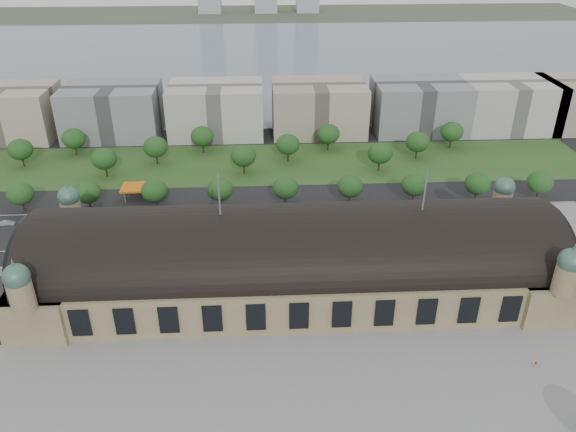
{
  "coord_description": "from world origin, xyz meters",
  "views": [
    {
      "loc": [
        -8.56,
        -133.13,
        97.39
      ],
      "look_at": [
        -0.81,
        19.29,
        14.0
      ],
      "focal_mm": 35.0,
      "sensor_mm": 36.0,
      "label": 1
    }
  ],
  "objects_px": {
    "parked_car_3": "(164,246)",
    "parked_car_5": "(186,251)",
    "petrol_station": "(145,188)",
    "pedestrian_0": "(535,365)",
    "traffic_car_3": "(205,214)",
    "bus_mid": "(347,233)",
    "traffic_car_1": "(7,223)",
    "traffic_car_4": "(275,236)",
    "bus_west": "(261,238)",
    "parked_car_1": "(134,251)",
    "bus_east": "(368,235)",
    "traffic_car_2": "(78,237)",
    "parked_car_0": "(102,255)",
    "traffic_car_6": "(495,228)",
    "parked_car_6": "(215,251)",
    "parked_car_2": "(69,254)",
    "parked_car_4": "(173,246)"
  },
  "relations": [
    {
      "from": "parked_car_0",
      "to": "parked_car_1",
      "type": "height_order",
      "value": "parked_car_1"
    },
    {
      "from": "bus_west",
      "to": "parked_car_2",
      "type": "bearing_deg",
      "value": 95.62
    },
    {
      "from": "parked_car_6",
      "to": "bus_mid",
      "type": "height_order",
      "value": "bus_mid"
    },
    {
      "from": "traffic_car_3",
      "to": "traffic_car_1",
      "type": "bearing_deg",
      "value": 92.42
    },
    {
      "from": "parked_car_3",
      "to": "bus_east",
      "type": "xyz_separation_m",
      "value": [
        67.61,
        2.0,
        1.16
      ]
    },
    {
      "from": "parked_car_4",
      "to": "bus_mid",
      "type": "height_order",
      "value": "bus_mid"
    },
    {
      "from": "petrol_station",
      "to": "traffic_car_6",
      "type": "relative_size",
      "value": 2.99
    },
    {
      "from": "traffic_car_1",
      "to": "traffic_car_4",
      "type": "relative_size",
      "value": 1.29
    },
    {
      "from": "traffic_car_6",
      "to": "pedestrian_0",
      "type": "bearing_deg",
      "value": -8.01
    },
    {
      "from": "parked_car_3",
      "to": "pedestrian_0",
      "type": "bearing_deg",
      "value": 28.28
    },
    {
      "from": "traffic_car_4",
      "to": "bus_east",
      "type": "bearing_deg",
      "value": 86.29
    },
    {
      "from": "traffic_car_3",
      "to": "bus_mid",
      "type": "relative_size",
      "value": 0.4
    },
    {
      "from": "parked_car_3",
      "to": "parked_car_5",
      "type": "distance_m",
      "value": 8.25
    },
    {
      "from": "traffic_car_2",
      "to": "parked_car_6",
      "type": "xyz_separation_m",
      "value": [
        46.88,
        -11.43,
        -0.02
      ]
    },
    {
      "from": "bus_east",
      "to": "pedestrian_0",
      "type": "bearing_deg",
      "value": -159.31
    },
    {
      "from": "traffic_car_2",
      "to": "parked_car_1",
      "type": "bearing_deg",
      "value": 59.54
    },
    {
      "from": "traffic_car_2",
      "to": "parked_car_0",
      "type": "xyz_separation_m",
      "value": [
        10.58,
        -11.43,
        -0.09
      ]
    },
    {
      "from": "traffic_car_6",
      "to": "bus_mid",
      "type": "relative_size",
      "value": 0.37
    },
    {
      "from": "traffic_car_3",
      "to": "parked_car_5",
      "type": "xyz_separation_m",
      "value": [
        -4.2,
        -24.85,
        -0.05
      ]
    },
    {
      "from": "parked_car_4",
      "to": "parked_car_6",
      "type": "relative_size",
      "value": 0.83
    },
    {
      "from": "parked_car_1",
      "to": "bus_east",
      "type": "height_order",
      "value": "bus_east"
    },
    {
      "from": "bus_west",
      "to": "bus_east",
      "type": "xyz_separation_m",
      "value": [
        35.91,
        0.0,
        0.13
      ]
    },
    {
      "from": "traffic_car_1",
      "to": "traffic_car_3",
      "type": "xyz_separation_m",
      "value": [
        68.97,
        3.14,
        -0.09
      ]
    },
    {
      "from": "parked_car_4",
      "to": "parked_car_0",
      "type": "bearing_deg",
      "value": -108.37
    },
    {
      "from": "traffic_car_3",
      "to": "bus_east",
      "type": "distance_m",
      "value": 59.19
    },
    {
      "from": "traffic_car_2",
      "to": "bus_mid",
      "type": "distance_m",
      "value": 90.74
    },
    {
      "from": "traffic_car_2",
      "to": "traffic_car_6",
      "type": "height_order",
      "value": "traffic_car_2"
    },
    {
      "from": "traffic_car_1",
      "to": "parked_car_6",
      "type": "xyz_separation_m",
      "value": [
        74.33,
        -22.36,
        -0.11
      ]
    },
    {
      "from": "bus_west",
      "to": "bus_mid",
      "type": "xyz_separation_m",
      "value": [
        29.17,
        1.77,
        0.08
      ]
    },
    {
      "from": "petrol_station",
      "to": "parked_car_4",
      "type": "xyz_separation_m",
      "value": [
        15.72,
        -40.28,
        -2.28
      ]
    },
    {
      "from": "bus_east",
      "to": "pedestrian_0",
      "type": "distance_m",
      "value": 68.55
    },
    {
      "from": "petrol_station",
      "to": "pedestrian_0",
      "type": "xyz_separation_m",
      "value": [
        110.34,
        -99.87,
        -2.14
      ]
    },
    {
      "from": "traffic_car_2",
      "to": "parked_car_1",
      "type": "distance_m",
      "value": 22.71
    },
    {
      "from": "traffic_car_3",
      "to": "bus_west",
      "type": "relative_size",
      "value": 0.42
    },
    {
      "from": "parked_car_0",
      "to": "parked_car_5",
      "type": "xyz_separation_m",
      "value": [
        26.74,
        0.64,
        0.04
      ]
    },
    {
      "from": "petrol_station",
      "to": "parked_car_2",
      "type": "bearing_deg",
      "value": -111.37
    },
    {
      "from": "parked_car_1",
      "to": "parked_car_5",
      "type": "bearing_deg",
      "value": 54.72
    },
    {
      "from": "traffic_car_3",
      "to": "parked_car_0",
      "type": "height_order",
      "value": "traffic_car_3"
    },
    {
      "from": "traffic_car_1",
      "to": "traffic_car_4",
      "type": "height_order",
      "value": "traffic_car_1"
    },
    {
      "from": "bus_east",
      "to": "parked_car_3",
      "type": "bearing_deg",
      "value": 86.35
    },
    {
      "from": "parked_car_0",
      "to": "bus_west",
      "type": "bearing_deg",
      "value": 67.87
    },
    {
      "from": "parked_car_5",
      "to": "parked_car_4",
      "type": "bearing_deg",
      "value": -150.75
    },
    {
      "from": "traffic_car_3",
      "to": "bus_west",
      "type": "height_order",
      "value": "bus_west"
    },
    {
      "from": "parked_car_6",
      "to": "parked_car_3",
      "type": "bearing_deg",
      "value": -130.57
    },
    {
      "from": "parked_car_1",
      "to": "bus_east",
      "type": "xyz_separation_m",
      "value": [
        76.88,
        4.29,
        1.12
      ]
    },
    {
      "from": "petrol_station",
      "to": "bus_mid",
      "type": "xyz_separation_m",
      "value": [
        73.52,
        -36.51,
        -1.18
      ]
    },
    {
      "from": "parked_car_1",
      "to": "petrol_station",
      "type": "bearing_deg",
      "value": 152.88
    },
    {
      "from": "petrol_station",
      "to": "parked_car_2",
      "type": "distance_m",
      "value": 46.85
    },
    {
      "from": "bus_mid",
      "to": "pedestrian_0",
      "type": "distance_m",
      "value": 73.29
    },
    {
      "from": "traffic_car_4",
      "to": "pedestrian_0",
      "type": "relative_size",
      "value": 2.39
    }
  ]
}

